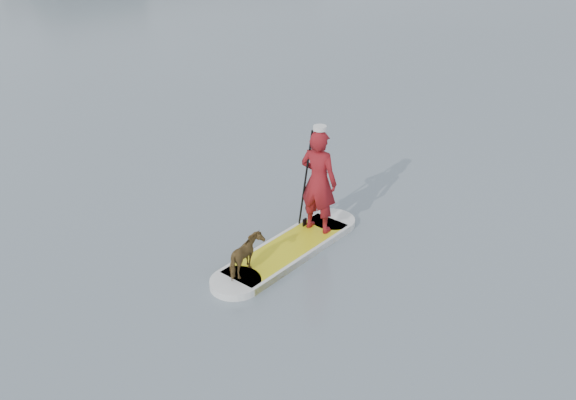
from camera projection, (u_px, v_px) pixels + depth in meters
ground at (282, 151)px, 14.56m from camera, size 140.00×140.00×0.00m
paddleboard at (288, 250)px, 10.66m from camera, size 3.25×1.29×0.12m
paddler at (319, 181)px, 10.75m from camera, size 0.63×0.78×1.83m
white_cap at (320, 128)px, 10.31m from camera, size 0.22×0.22×0.07m
dog at (246, 256)px, 9.81m from camera, size 0.80×0.62×0.61m
paddle at (305, 191)px, 10.96m from camera, size 0.10×0.30×2.00m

